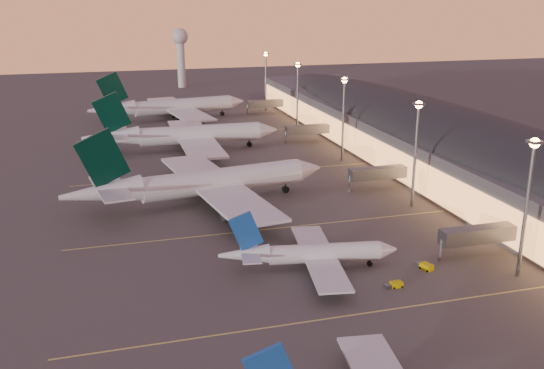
# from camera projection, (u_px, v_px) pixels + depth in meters

# --- Properties ---
(ground) EXTENTS (700.00, 700.00, 0.00)m
(ground) POSITION_uv_depth(u_px,v_px,m) (334.00, 302.00, 101.46)
(ground) COLOR #474542
(airliner_narrow_north) EXTENTS (33.81, 30.50, 12.08)m
(airliner_narrow_north) POSITION_uv_depth(u_px,v_px,m) (309.00, 254.00, 112.68)
(airliner_narrow_north) COLOR silver
(airliner_narrow_north) RESTS_ON ground
(airliner_wide_near) EXTENTS (65.97, 60.76, 21.14)m
(airliner_wide_near) POSITION_uv_depth(u_px,v_px,m) (201.00, 183.00, 147.37)
(airliner_wide_near) COLOR silver
(airliner_wide_near) RESTS_ON ground
(airliner_wide_mid) EXTENTS (64.06, 58.08, 20.57)m
(airliner_wide_mid) POSITION_uv_depth(u_px,v_px,m) (184.00, 135.00, 199.24)
(airliner_wide_mid) COLOR silver
(airliner_wide_mid) RESTS_ON ground
(airliner_wide_far) EXTENTS (65.85, 60.70, 21.11)m
(airliner_wide_far) POSITION_uv_depth(u_px,v_px,m) (170.00, 107.00, 249.59)
(airliner_wide_far) COLOR silver
(airliner_wide_far) RESTS_ON ground
(terminal_building) EXTENTS (56.35, 255.00, 17.46)m
(terminal_building) POSITION_uv_depth(u_px,v_px,m) (439.00, 137.00, 181.56)
(terminal_building) COLOR #4D4C51
(terminal_building) RESTS_ON ground
(light_masts) EXTENTS (2.20, 217.20, 25.90)m
(light_masts) POSITION_uv_depth(u_px,v_px,m) (372.00, 117.00, 165.37)
(light_masts) COLOR gray
(light_masts) RESTS_ON ground
(radar_tower) EXTENTS (9.00, 9.00, 32.50)m
(radar_tower) POSITION_uv_depth(u_px,v_px,m) (180.00, 48.00, 336.49)
(radar_tower) COLOR silver
(radar_tower) RESTS_ON ground
(lane_markings) EXTENTS (90.00, 180.36, 0.00)m
(lane_markings) POSITION_uv_depth(u_px,v_px,m) (270.00, 221.00, 138.22)
(lane_markings) COLOR #D8C659
(lane_markings) RESTS_ON ground
(baggage_tug_c) EXTENTS (3.31, 1.54, 0.97)m
(baggage_tug_c) POSITION_uv_depth(u_px,v_px,m) (394.00, 285.00, 106.41)
(baggage_tug_c) COLOR #D0B700
(baggage_tug_c) RESTS_ON ground
(baggage_tug_d) EXTENTS (2.62, 3.93, 1.09)m
(baggage_tug_d) POSITION_uv_depth(u_px,v_px,m) (425.00, 266.00, 113.75)
(baggage_tug_d) COLOR #D0B700
(baggage_tug_d) RESTS_ON ground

